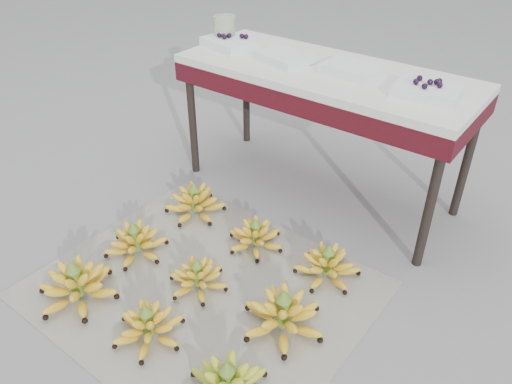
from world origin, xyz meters
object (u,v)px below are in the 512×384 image
Objects in this scene: bunch_front_left at (77,286)px; bunch_back_center at (255,237)px; bunch_front_center at (148,326)px; bunch_mid_center at (198,278)px; bunch_mid_right at (283,315)px; glass_jar at (225,30)px; tray_left at (284,58)px; bunch_mid_left at (136,242)px; tray_far_right at (427,91)px; tray_right at (352,69)px; vendor_table at (325,84)px; bunch_back_left at (195,203)px; tray_far_left at (229,43)px; bunch_back_right at (327,265)px; newspaper_mat at (203,289)px.

bunch_front_left reaches higher than bunch_back_center.
bunch_front_center is 1.05× the size of bunch_mid_center.
glass_jar is (-0.99, 0.89, 0.66)m from bunch_mid_right.
bunch_back_center is 0.97× the size of tray_left.
tray_far_right is (0.84, 0.88, 0.62)m from bunch_mid_left.
tray_right is at bearing 109.46° from bunch_mid_right.
vendor_table reaches higher than bunch_mid_right.
bunch_front_center is at bearing -111.17° from tray_far_right.
bunch_back_center reaches higher than bunch_mid_center.
tray_far_right reaches higher than bunch_front_left.
bunch_front_center is at bearing -79.61° from bunch_back_left.
bunch_back_right is at bearing -29.01° from tray_far_left.
tray_right reaches higher than bunch_mid_center.
bunch_front_left is at bearing -77.59° from glass_jar.
bunch_mid_right is 1.10m from tray_right.
bunch_back_center is at bearing 142.08° from bunch_mid_right.
tray_right is (0.33, 0.05, 0.00)m from tray_left.
bunch_back_left is 0.82m from tray_far_left.
vendor_table is at bearing -174.89° from tray_right.
newspaper_mat is 3.89× the size of bunch_mid_right.
bunch_back_center is at bearing 86.03° from bunch_front_center.
bunch_back_left is 0.80m from tray_left.
glass_jar is at bearing 113.24° from bunch_front_center.
bunch_mid_right is at bearing -2.10° from bunch_mid_center.
tray_far_left reaches higher than bunch_front_left.
bunch_mid_center is at bearing -76.97° from tray_left.
bunch_back_center is 0.84m from tray_left.
tray_far_left reaches higher than newspaper_mat.
bunch_mid_center is at bearing 42.35° from bunch_front_left.
tray_far_right is (1.03, -0.01, -0.00)m from tray_far_left.
bunch_back_center is 0.35m from bunch_back_right.
bunch_mid_left is at bearing -110.51° from bunch_back_left.
bunch_mid_left is 0.85× the size of bunch_back_left.
bunch_back_right is (0.71, 0.70, -0.01)m from bunch_front_left.
bunch_mid_left reaches higher than bunch_back_center.
glass_jar is at bearing 114.81° from bunch_mid_left.
tray_right is at bearing 28.29° from bunch_back_left.
bunch_front_left is 1.22× the size of bunch_mid_center.
tray_far_left is 1.14× the size of tray_right.
bunch_back_center is (0.01, 0.34, 0.05)m from newspaper_mat.
newspaper_mat is 0.06m from bunch_mid_center.
bunch_back_center is at bearing -43.14° from tray_far_left.
bunch_front_center is 1.33m from tray_left.
bunch_back_center is at bearing 78.85° from bunch_mid_center.
bunch_back_right is (0.34, 0.66, 0.00)m from bunch_front_center.
bunch_mid_left is 1.18× the size of bunch_back_center.
bunch_mid_right is at bearing -42.25° from tray_far_left.
bunch_back_center is at bearing -42.24° from glass_jar.
bunch_front_center is 0.77m from bunch_back_left.
bunch_back_left reaches higher than newspaper_mat.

